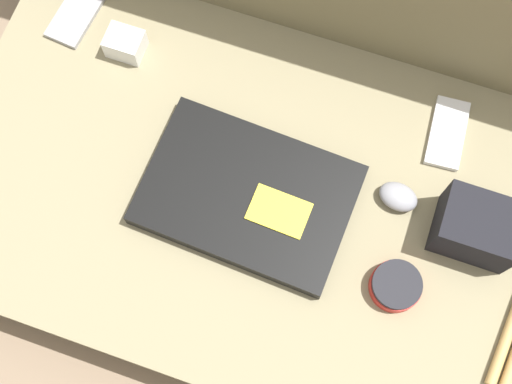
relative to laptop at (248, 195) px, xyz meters
name	(u,v)px	position (x,y,z in m)	size (l,w,h in m)	color
ground_plane	(256,217)	(0.01, 0.01, -0.14)	(8.00, 8.00, 0.00)	#7A6651
couch_seat	(256,207)	(0.01, 0.01, -0.08)	(1.00, 0.60, 0.13)	#847A5B
laptop	(248,195)	(0.00, 0.00, 0.00)	(0.33, 0.23, 0.03)	black
computer_mouse	(398,197)	(0.22, 0.07, 0.00)	(0.07, 0.05, 0.03)	gray
speaker_puck	(396,286)	(0.25, -0.06, 0.00)	(0.08, 0.08, 0.03)	red
phone_silver	(447,133)	(0.27, 0.21, -0.01)	(0.06, 0.12, 0.01)	silver
phone_black	(76,15)	(-0.38, 0.21, -0.01)	(0.07, 0.12, 0.01)	#99999E
camera_pouch	(477,228)	(0.34, 0.05, 0.03)	(0.12, 0.09, 0.09)	black
charger_brick	(125,44)	(-0.28, 0.18, 0.01)	(0.06, 0.05, 0.04)	silver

